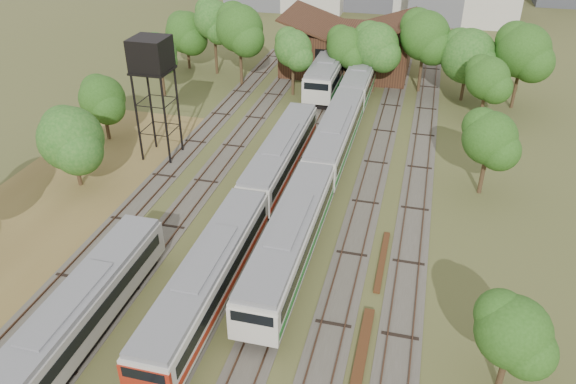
# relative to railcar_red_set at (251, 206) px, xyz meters

# --- Properties ---
(tracks) EXTENTS (24.60, 80.00, 0.19)m
(tracks) POSITION_rel_railcar_red_set_xyz_m (1.33, 5.70, -1.80)
(tracks) COLOR #4C473D
(tracks) RESTS_ON ground
(railcar_red_set) EXTENTS (2.82, 34.58, 3.48)m
(railcar_red_set) POSITION_rel_railcar_red_set_xyz_m (0.00, 0.00, 0.00)
(railcar_red_set) COLOR black
(railcar_red_set) RESTS_ON ground
(railcar_green_set) EXTENTS (2.98, 52.07, 3.68)m
(railcar_green_set) POSITION_rel_railcar_red_set_xyz_m (4.00, 13.71, 0.11)
(railcar_green_set) COLOR black
(railcar_green_set) RESTS_ON ground
(railcar_rear) EXTENTS (3.27, 16.08, 4.06)m
(railcar_rear) POSITION_rel_railcar_red_set_xyz_m (0.00, 31.56, 0.30)
(railcar_rear) COLOR black
(railcar_rear) RESTS_ON ground
(old_grey_coach) EXTENTS (2.74, 18.00, 3.38)m
(old_grey_coach) POSITION_rel_railcar_red_set_xyz_m (-6.00, -14.26, 0.00)
(old_grey_coach) COLOR black
(old_grey_coach) RESTS_ON ground
(water_tower) EXTENTS (3.25, 3.25, 11.23)m
(water_tower) POSITION_rel_railcar_red_set_xyz_m (-11.88, 9.52, 7.63)
(water_tower) COLOR black
(water_tower) RESTS_ON ground
(rail_pile_near) EXTENTS (0.62, 9.26, 0.31)m
(rail_pile_near) POSITION_rel_railcar_red_set_xyz_m (10.00, -11.86, -1.69)
(rail_pile_near) COLOR #532F17
(rail_pile_near) RESTS_ON ground
(rail_pile_far) EXTENTS (0.43, 6.89, 0.22)m
(rail_pile_far) POSITION_rel_railcar_red_set_xyz_m (10.20, -1.92, -1.73)
(rail_pile_far) COLOR #532F17
(rail_pile_far) RESTS_ON ground
(maintenance_shed) EXTENTS (16.45, 11.55, 7.58)m
(maintenance_shed) POSITION_rel_railcar_red_set_xyz_m (1.00, 38.68, 1.07)
(maintenance_shed) COLOR #331D12
(maintenance_shed) RESTS_ON ground
(tree_band_left) EXTENTS (8.80, 66.47, 7.94)m
(tree_band_left) POSITION_rel_railcar_red_set_xyz_m (-18.25, 5.70, 3.05)
(tree_band_left) COLOR #382616
(tree_band_left) RESTS_ON ground
(tree_band_far) EXTENTS (42.02, 9.85, 9.82)m
(tree_band_far) POSITION_rel_railcar_red_set_xyz_m (5.41, 31.29, 4.30)
(tree_band_far) COLOR #382616
(tree_band_far) RESTS_ON ground
(tree_band_right) EXTENTS (5.00, 40.57, 7.25)m
(tree_band_right) POSITION_rel_railcar_red_set_xyz_m (17.40, 10.77, 2.88)
(tree_band_right) COLOR #382616
(tree_band_right) RESTS_ON ground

